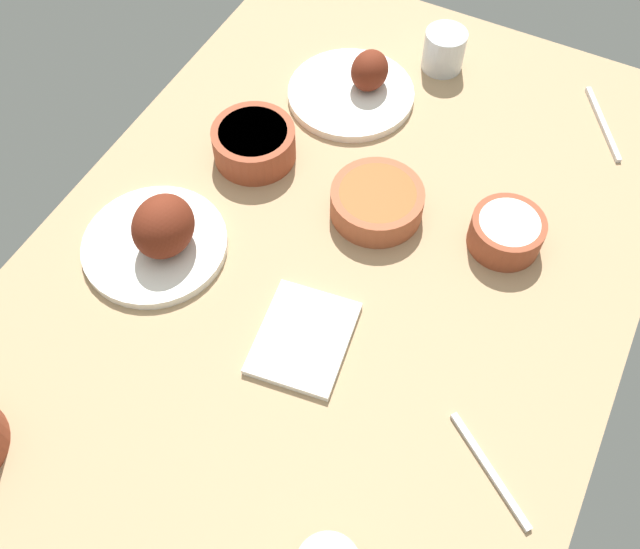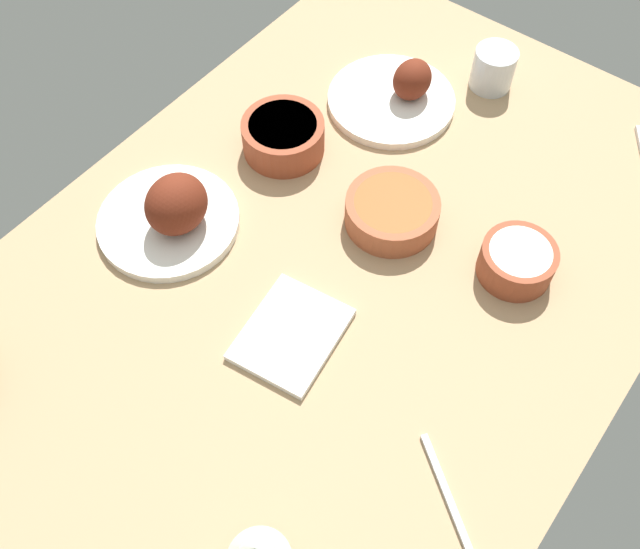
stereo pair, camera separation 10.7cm
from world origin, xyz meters
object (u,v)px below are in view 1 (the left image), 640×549
Objects in this scene: plate_center_main at (159,235)px; plate_near_viewer at (356,87)px; spoon_loose at (603,123)px; bowl_soup at (377,201)px; bowl_pasta at (254,142)px; fork_loose at (490,470)px; folded_napkin at (304,338)px; water_tumbler at (444,50)px; bowl_cream at (507,232)px.

plate_center_main is 46.46cm from plate_near_viewer.
plate_center_main is 1.27× the size of spoon_loose.
bowl_pasta reaches higher than bowl_soup.
plate_near_viewer is 23.12cm from bowl_pasta.
plate_near_viewer is at bearing -23.04° from bowl_pasta.
spoon_loose is (68.20, 3.40, 0.00)cm from fork_loose.
folded_napkin is 0.93× the size of fork_loose.
bowl_soup is 0.84× the size of spoon_loose.
folded_napkin is (-63.53, -4.15, -3.18)cm from water_tumbler.
bowl_pasta reaches higher than fork_loose.
fork_loose is at bearing -153.47° from water_tumbler.
plate_near_viewer is 1.44× the size of folded_napkin.
bowl_soup is at bearing 1.20° from folded_napkin.
bowl_soup is at bearing 99.75° from bowl_cream.
plate_near_viewer reaches higher than bowl_soup.
bowl_cream is at bearing -33.87° from folded_napkin.
water_tumbler is 31.49cm from spoon_loose.
plate_center_main is 23.79cm from bowl_pasta.
folded_napkin reaches higher than fork_loose.
plate_center_main is 1.61× the size of bowl_pasta.
folded_napkin is at bearing -162.87° from plate_near_viewer.
plate_near_viewer is at bearing 61.09° from bowl_cream.
plate_center_main is 2.94× the size of water_tumbler.
spoon_loose is (36.11, -27.68, -2.30)cm from bowl_soup.
folded_napkin is at bearing -138.99° from bowl_pasta.
bowl_cream is at bearing -87.52° from bowl_pasta.
spoon_loose is (-1.27, -31.28, -3.38)cm from water_tumbler.
bowl_soup is 37.57cm from water_tumbler.
water_tumbler reaches higher than spoon_loose.
bowl_pasta is at bearing 41.01° from folded_napkin.
plate_near_viewer is 71.43cm from fork_loose.
water_tumbler is at bearing 151.93° from fork_loose.
water_tumbler is (35.77, -19.99, 0.54)cm from bowl_pasta.
spoon_loose is (62.26, -27.13, -0.20)cm from folded_napkin.
bowl_pasta is 0.79× the size of spoon_loose.
plate_center_main is 79.60cm from spoon_loose.
bowl_soup is at bearing 169.49° from fork_loose.
plate_near_viewer is at bearing -15.10° from plate_center_main.
water_tumbler is (37.38, 3.60, 1.08)cm from bowl_soup.
plate_center_main is at bearing 164.90° from plate_near_viewer.
plate_center_main is at bearing 172.61° from bowl_pasta.
bowl_pasta reaches higher than spoon_loose.
plate_near_viewer is 1.28× the size of spoon_loose.
plate_center_main is 34.56cm from bowl_soup.
bowl_cream is 33.49cm from spoon_loose.
bowl_soup is 44.73cm from fork_loose.
water_tumbler is at bearing -124.82° from spoon_loose.
bowl_cream is at bearing 142.02° from fork_loose.
bowl_soup is (-22.85, -14.56, 0.66)cm from plate_near_viewer.
plate_center_main reaches higher than plate_near_viewer.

